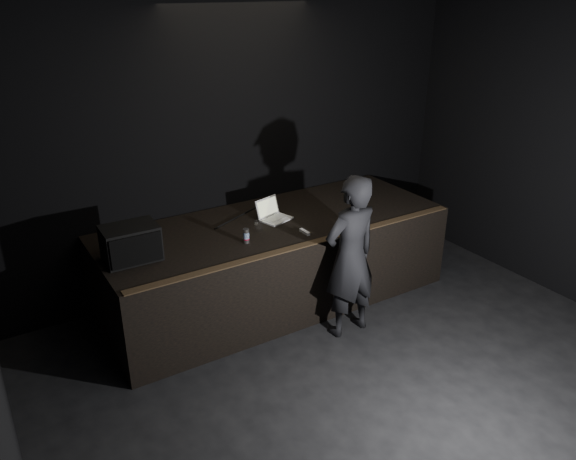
% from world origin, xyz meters
% --- Properties ---
extents(ground, '(7.00, 7.00, 0.00)m').
position_xyz_m(ground, '(0.00, 0.00, 0.00)').
color(ground, black).
rests_on(ground, ground).
extents(room_walls, '(6.10, 7.10, 3.52)m').
position_xyz_m(room_walls, '(0.00, 0.00, 2.02)').
color(room_walls, black).
rests_on(room_walls, ground).
extents(stage_riser, '(4.00, 1.50, 1.00)m').
position_xyz_m(stage_riser, '(0.00, 2.73, 0.50)').
color(stage_riser, black).
rests_on(stage_riser, ground).
extents(riser_lip, '(3.92, 0.10, 0.01)m').
position_xyz_m(riser_lip, '(0.00, 2.02, 1.01)').
color(riser_lip, brown).
rests_on(riser_lip, stage_riser).
extents(stage_monitor, '(0.53, 0.40, 0.35)m').
position_xyz_m(stage_monitor, '(-1.67, 2.64, 1.18)').
color(stage_monitor, black).
rests_on(stage_monitor, stage_riser).
extents(cable, '(0.79, 0.38, 0.02)m').
position_xyz_m(cable, '(-0.28, 3.06, 1.01)').
color(cable, black).
rests_on(cable, stage_riser).
extents(laptop, '(0.41, 0.38, 0.23)m').
position_xyz_m(laptop, '(0.02, 2.81, 1.06)').
color(laptop, white).
rests_on(laptop, stage_riser).
extents(beer_can, '(0.07, 0.07, 0.16)m').
position_xyz_m(beer_can, '(-0.54, 2.39, 1.08)').
color(beer_can, silver).
rests_on(beer_can, stage_riser).
extents(plastic_cup, '(0.09, 0.09, 0.11)m').
position_xyz_m(plastic_cup, '(-0.27, 2.60, 1.06)').
color(plastic_cup, white).
rests_on(plastic_cup, stage_riser).
extents(wii_remote, '(0.04, 0.16, 0.03)m').
position_xyz_m(wii_remote, '(0.11, 2.27, 1.01)').
color(wii_remote, white).
rests_on(wii_remote, stage_riser).
extents(person, '(0.67, 0.46, 1.78)m').
position_xyz_m(person, '(0.32, 1.72, 0.89)').
color(person, black).
rests_on(person, ground).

